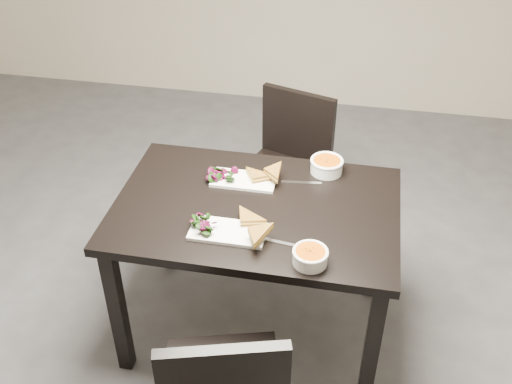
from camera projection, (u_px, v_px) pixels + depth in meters
ground at (191, 326)px, 2.97m from camera, size 5.00×5.00×0.00m
table at (256, 224)px, 2.59m from camera, size 1.20×0.80×0.75m
chair_far at (288, 160)px, 3.31m from camera, size 0.53×0.53×0.85m
plate_near at (228, 232)px, 2.38m from camera, size 0.30×0.15×0.02m
sandwich_near at (245, 225)px, 2.37m from camera, size 0.17×0.15×0.05m
salad_near at (203, 223)px, 2.38m from camera, size 0.09×0.08×0.04m
soup_bowl_near at (310, 256)px, 2.23m from camera, size 0.14×0.14×0.06m
cutlery_near at (285, 244)px, 2.33m from camera, size 0.18×0.04×0.00m
plate_far at (244, 180)px, 2.67m from camera, size 0.28×0.14×0.01m
sandwich_far at (258, 178)px, 2.63m from camera, size 0.18×0.16×0.05m
salad_far at (222, 173)px, 2.67m from camera, size 0.09×0.08×0.04m
soup_bowl_far at (327, 165)px, 2.72m from camera, size 0.15×0.15×0.07m
cutlery_far at (301, 183)px, 2.67m from camera, size 0.18×0.04×0.00m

